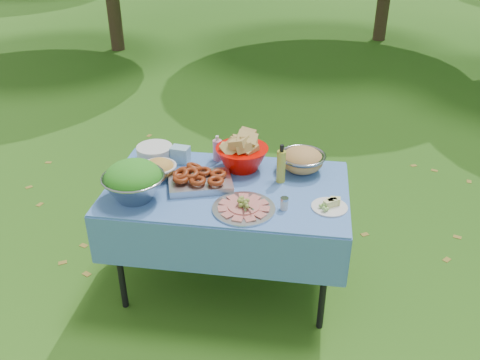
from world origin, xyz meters
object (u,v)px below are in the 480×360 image
plate_stack (155,153)px  charcuterie_platter (244,203)px  picnic_table (228,237)px  pasta_bowl_steel (302,160)px  salad_bowl (133,181)px  oil_bottle (281,164)px  bread_bowl (242,153)px

plate_stack → charcuterie_platter: (0.67, -0.52, -0.01)m
picnic_table → pasta_bowl_steel: 0.69m
salad_bowl → oil_bottle: size_ratio=1.44×
salad_bowl → bread_bowl: size_ratio=1.07×
oil_bottle → plate_stack: bearing=168.5°
oil_bottle → pasta_bowl_steel: bearing=52.7°
salad_bowl → plate_stack: bearing=93.2°
pasta_bowl_steel → oil_bottle: (-0.12, -0.16, 0.05)m
salad_bowl → pasta_bowl_steel: size_ratio=1.23×
picnic_table → charcuterie_platter: (0.14, -0.24, 0.42)m
bread_bowl → pasta_bowl_steel: (0.38, 0.02, -0.03)m
salad_bowl → bread_bowl: bearing=39.1°
bread_bowl → salad_bowl: bearing=-140.9°
plate_stack → pasta_bowl_steel: 0.98m
pasta_bowl_steel → oil_bottle: 0.21m
bread_bowl → oil_bottle: 0.30m
bread_bowl → charcuterie_platter: size_ratio=0.94×
salad_bowl → oil_bottle: bearing=21.3°
plate_stack → oil_bottle: bearing=-11.5°
charcuterie_platter → oil_bottle: size_ratio=1.44×
bread_bowl → picnic_table: bearing=-102.8°
bread_bowl → oil_bottle: (0.26, -0.14, 0.01)m
charcuterie_platter → oil_bottle: (0.18, 0.35, 0.08)m
bread_bowl → oil_bottle: oil_bottle is taller
picnic_table → pasta_bowl_steel: pasta_bowl_steel is taller
plate_stack → pasta_bowl_steel: pasta_bowl_steel is taller
plate_stack → oil_bottle: (0.86, -0.17, 0.08)m
pasta_bowl_steel → charcuterie_platter: 0.60m
pasta_bowl_steel → charcuterie_platter: (-0.30, -0.51, -0.04)m
picnic_table → oil_bottle: oil_bottle is taller
picnic_table → salad_bowl: salad_bowl is taller
salad_bowl → charcuterie_platter: 0.65m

